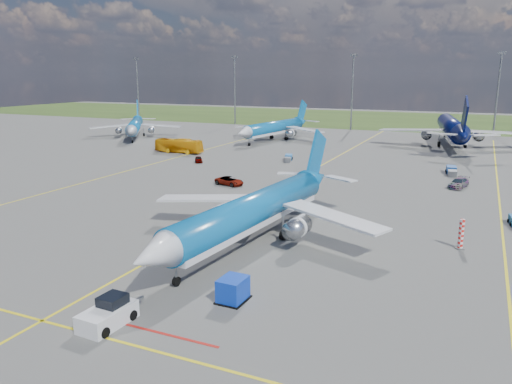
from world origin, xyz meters
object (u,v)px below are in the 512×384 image
at_px(bg_jet_nnw, 274,140).
at_px(service_car_c, 459,183).
at_px(bg_jet_nw, 136,137).
at_px(service_car_a, 199,159).
at_px(warning_post, 461,234).
at_px(main_airliner, 253,242).
at_px(pushback_tug, 109,314).
at_px(baggage_tug_e, 452,171).
at_px(service_car_b, 229,181).
at_px(apron_bus, 179,146).
at_px(bg_jet_n, 450,145).
at_px(uld_container, 233,289).
at_px(baggage_tug_c, 288,158).

relative_size(bg_jet_nnw, service_car_c, 7.31).
xyz_separation_m(bg_jet_nw, service_car_a, (35.62, -26.61, 0.58)).
height_order(warning_post, service_car_a, warning_post).
distance_m(warning_post, service_car_c, 29.13).
xyz_separation_m(bg_jet_nw, main_airliner, (65.08, -65.45, 0.00)).
height_order(pushback_tug, baggage_tug_e, pushback_tug).
distance_m(bg_jet_nnw, main_airliner, 80.50).
relative_size(service_car_b, baggage_tug_e, 0.84).
bearing_deg(apron_bus, service_car_a, -130.44).
bearing_deg(bg_jet_n, uld_container, 75.31).
bearing_deg(main_airliner, bg_jet_nnw, 116.12).
xyz_separation_m(service_car_a, baggage_tug_c, (15.27, 9.12, -0.08)).
bearing_deg(service_car_c, baggage_tug_e, 113.55).
bearing_deg(bg_jet_nw, warning_post, -68.63).
bearing_deg(uld_container, bg_jet_n, 85.83).
distance_m(bg_jet_nw, service_car_c, 88.19).
bearing_deg(service_car_a, service_car_b, -80.65).
bearing_deg(warning_post, service_car_a, 146.70).
distance_m(main_airliner, baggage_tug_e, 49.21).
xyz_separation_m(pushback_tug, service_car_c, (19.86, 55.51, -0.07)).
height_order(bg_jet_nnw, service_car_a, bg_jet_nnw).
distance_m(pushback_tug, baggage_tug_c, 68.80).
height_order(bg_jet_nnw, apron_bus, bg_jet_nnw).
relative_size(bg_jet_n, baggage_tug_e, 8.30).
xyz_separation_m(pushback_tug, baggage_tug_c, (-12.31, 67.69, -0.29)).
relative_size(bg_jet_n, uld_container, 20.49).
bearing_deg(warning_post, bg_jet_nw, 145.21).
xyz_separation_m(apron_bus, service_car_c, (57.55, -11.72, -0.82)).
height_order(bg_jet_n, service_car_c, bg_jet_n).
xyz_separation_m(main_airliner, apron_bus, (-39.59, 47.51, 1.53)).
bearing_deg(pushback_tug, warning_post, 53.79).
bearing_deg(service_car_b, apron_bus, 58.81).
bearing_deg(service_car_c, main_airliner, -101.68).
distance_m(bg_jet_nw, service_car_b, 66.00).
xyz_separation_m(pushback_tug, service_car_b, (-12.66, 42.74, -0.13)).
bearing_deg(service_car_c, apron_bus, -176.53).
bearing_deg(baggage_tug_c, apron_bus, 164.40).
bearing_deg(service_car_a, bg_jet_nnw, 54.39).
bearing_deg(service_car_c, baggage_tug_c, 174.24).
bearing_deg(bg_jet_n, service_car_b, 56.07).
bearing_deg(bg_jet_nw, apron_bus, -68.98).
xyz_separation_m(bg_jet_nw, baggage_tug_e, (81.45, -19.05, 0.58)).
distance_m(uld_container, baggage_tug_c, 63.62).
height_order(warning_post, baggage_tug_c, warning_post).
xyz_separation_m(bg_jet_nw, service_car_c, (83.05, -29.67, 0.72)).
relative_size(service_car_b, service_car_c, 0.96).
height_order(pushback_tug, apron_bus, apron_bus).
height_order(service_car_a, service_car_b, service_car_b).
relative_size(main_airliner, service_car_a, 10.99).
distance_m(bg_jet_nw, service_car_a, 44.46).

